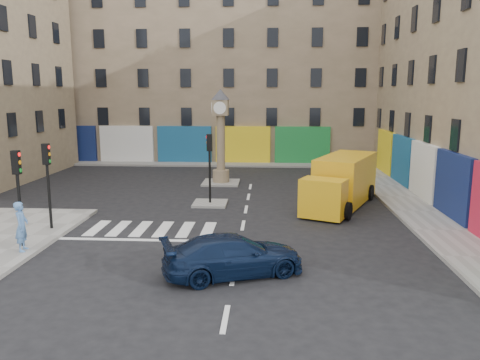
# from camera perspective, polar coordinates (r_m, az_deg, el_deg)

# --- Properties ---
(ground) EXTENTS (120.00, 120.00, 0.00)m
(ground) POSITION_cam_1_polar(r_m,az_deg,el_deg) (17.62, -0.33, -9.18)
(ground) COLOR black
(ground) RESTS_ON ground
(sidewalk_right) EXTENTS (2.60, 30.00, 0.15)m
(sidewalk_right) POSITION_cam_1_polar(r_m,az_deg,el_deg) (28.24, 18.97, -2.04)
(sidewalk_right) COLOR gray
(sidewalk_right) RESTS_ON ground
(sidewalk_far) EXTENTS (32.00, 2.40, 0.15)m
(sidewalk_far) POSITION_cam_1_polar(r_m,az_deg,el_deg) (39.52, -4.04, 1.97)
(sidewalk_far) COLOR gray
(sidewalk_far) RESTS_ON ground
(island_near) EXTENTS (1.80, 1.80, 0.12)m
(island_near) POSITION_cam_1_polar(r_m,az_deg,el_deg) (25.43, -3.66, -2.86)
(island_near) COLOR gray
(island_near) RESTS_ON ground
(island_far) EXTENTS (2.40, 2.40, 0.12)m
(island_far) POSITION_cam_1_polar(r_m,az_deg,el_deg) (31.26, -2.33, -0.32)
(island_far) COLOR gray
(island_far) RESTS_ON ground
(building_far) EXTENTS (32.00, 10.00, 17.00)m
(building_far) POSITION_cam_1_polar(r_m,az_deg,el_deg) (44.91, -3.20, 13.78)
(building_far) COLOR gray
(building_far) RESTS_ON ground
(traffic_light_left_near) EXTENTS (0.28, 0.22, 3.70)m
(traffic_light_left_near) POSITION_cam_1_polar(r_m,az_deg,el_deg) (19.48, -25.45, -0.32)
(traffic_light_left_near) COLOR black
(traffic_light_left_near) RESTS_ON sidewalk_left
(traffic_light_left_far) EXTENTS (0.28, 0.22, 3.70)m
(traffic_light_left_far) POSITION_cam_1_polar(r_m,az_deg,el_deg) (21.58, -22.42, 0.88)
(traffic_light_left_far) COLOR black
(traffic_light_left_far) RESTS_ON sidewalk_left
(traffic_light_island) EXTENTS (0.28, 0.22, 3.70)m
(traffic_light_island) POSITION_cam_1_polar(r_m,az_deg,el_deg) (24.97, -3.73, 2.80)
(traffic_light_island) COLOR black
(traffic_light_island) RESTS_ON island_near
(clock_pillar) EXTENTS (1.20, 1.20, 6.10)m
(clock_pillar) POSITION_cam_1_polar(r_m,az_deg,el_deg) (30.79, -2.38, 6.07)
(clock_pillar) COLOR #958161
(clock_pillar) RESTS_ON island_far
(navy_sedan) EXTENTS (5.05, 3.46, 1.36)m
(navy_sedan) POSITION_cam_1_polar(r_m,az_deg,el_deg) (15.62, -0.81, -9.16)
(navy_sedan) COLOR black
(navy_sedan) RESTS_ON ground
(yellow_van) EXTENTS (4.90, 7.41, 2.61)m
(yellow_van) POSITION_cam_1_polar(r_m,az_deg,el_deg) (25.51, 12.31, -0.20)
(yellow_van) COLOR gold
(yellow_van) RESTS_ON ground
(pedestrian_blue) EXTENTS (0.56, 0.75, 1.87)m
(pedestrian_blue) POSITION_cam_1_polar(r_m,az_deg,el_deg) (19.20, -25.08, -5.14)
(pedestrian_blue) COLOR #4F7AB4
(pedestrian_blue) RESTS_ON sidewalk_left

